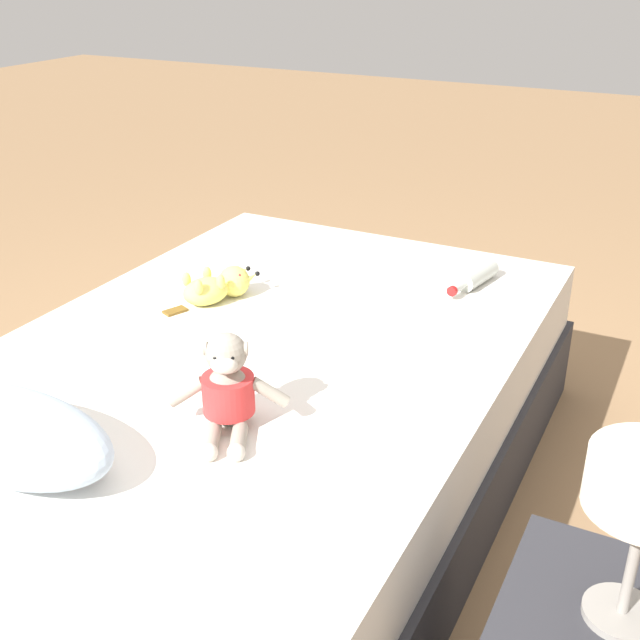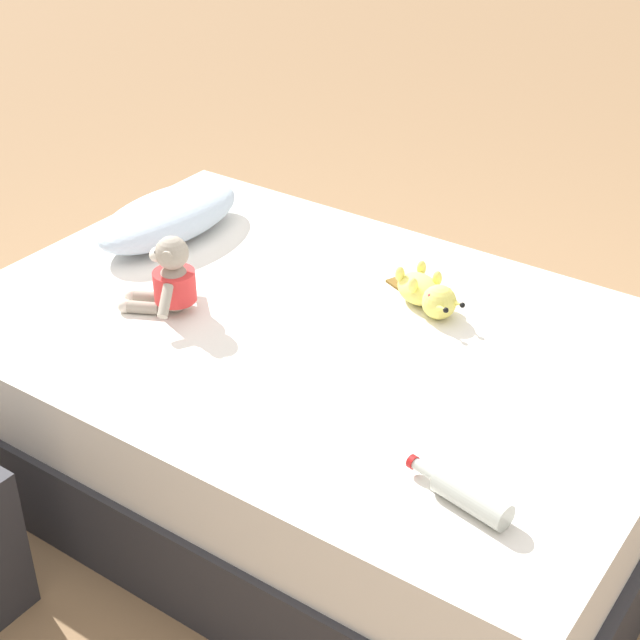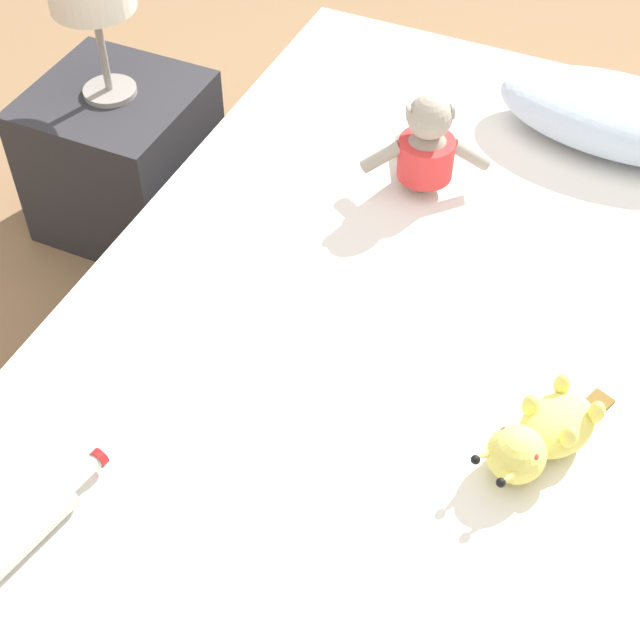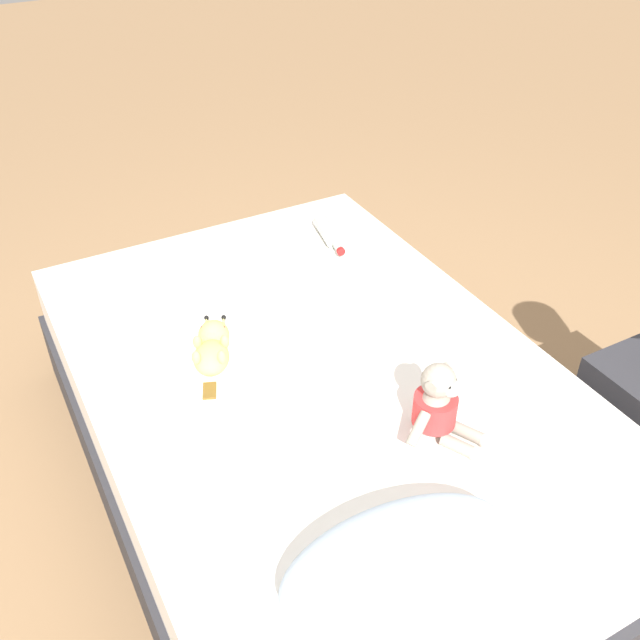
{
  "view_description": "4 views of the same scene",
  "coord_description": "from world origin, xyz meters",
  "px_view_note": "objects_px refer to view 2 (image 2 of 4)",
  "views": [
    {
      "loc": [
        -1.06,
        1.7,
        1.53
      ],
      "look_at": [
        -0.14,
        -0.1,
        0.57
      ],
      "focal_mm": 44.55,
      "sensor_mm": 36.0,
      "label": 1
    },
    {
      "loc": [
        -1.91,
        -1.33,
        1.96
      ],
      "look_at": [
        -0.13,
        -0.1,
        0.64
      ],
      "focal_mm": 54.81,
      "sensor_mm": 36.0,
      "label": 2
    },
    {
      "loc": [
        0.32,
        -1.19,
        1.85
      ],
      "look_at": [
        -0.15,
        -0.17,
        0.63
      ],
      "focal_mm": 53.05,
      "sensor_mm": 36.0,
      "label": 3
    },
    {
      "loc": [
        0.8,
        1.48,
        1.94
      ],
      "look_at": [
        -0.09,
        -0.14,
        0.57
      ],
      "focal_mm": 39.79,
      "sensor_mm": 36.0,
      "label": 4
    }
  ],
  "objects_px": {
    "plush_yellow_creature": "(427,294)",
    "glass_bottle": "(468,496)",
    "plush_monkey": "(171,281)",
    "pillow": "(169,217)",
    "bed": "(318,401)"
  },
  "relations": [
    {
      "from": "plush_monkey",
      "to": "plush_yellow_creature",
      "type": "distance_m",
      "value": 0.74
    },
    {
      "from": "plush_monkey",
      "to": "glass_bottle",
      "type": "distance_m",
      "value": 1.12
    },
    {
      "from": "bed",
      "to": "plush_monkey",
      "type": "distance_m",
      "value": 0.56
    },
    {
      "from": "pillow",
      "to": "plush_yellow_creature",
      "type": "distance_m",
      "value": 0.93
    },
    {
      "from": "bed",
      "to": "plush_yellow_creature",
      "type": "bearing_deg",
      "value": -36.27
    },
    {
      "from": "plush_monkey",
      "to": "pillow",
      "type": "bearing_deg",
      "value": 43.28
    },
    {
      "from": "plush_yellow_creature",
      "to": "glass_bottle",
      "type": "distance_m",
      "value": 0.84
    },
    {
      "from": "pillow",
      "to": "plush_monkey",
      "type": "distance_m",
      "value": 0.48
    },
    {
      "from": "plush_yellow_creature",
      "to": "glass_bottle",
      "type": "bearing_deg",
      "value": -144.53
    },
    {
      "from": "plush_monkey",
      "to": "plush_yellow_creature",
      "type": "bearing_deg",
      "value": -54.35
    },
    {
      "from": "bed",
      "to": "glass_bottle",
      "type": "relative_size",
      "value": 7.65
    },
    {
      "from": "plush_monkey",
      "to": "plush_yellow_creature",
      "type": "height_order",
      "value": "plush_monkey"
    },
    {
      "from": "pillow",
      "to": "plush_monkey",
      "type": "height_order",
      "value": "plush_monkey"
    },
    {
      "from": "pillow",
      "to": "glass_bottle",
      "type": "distance_m",
      "value": 1.54
    },
    {
      "from": "bed",
      "to": "plush_yellow_creature",
      "type": "height_order",
      "value": "plush_yellow_creature"
    }
  ]
}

